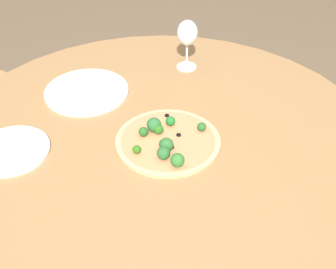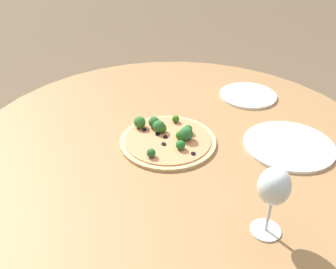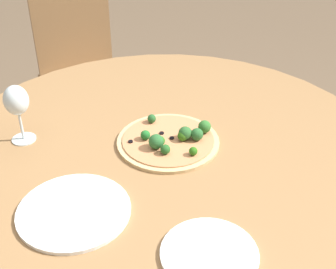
# 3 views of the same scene
# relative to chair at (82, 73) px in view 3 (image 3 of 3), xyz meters

# --- Properties ---
(dining_table) EXTENTS (1.33, 1.33, 0.72)m
(dining_table) POSITION_rel_chair_xyz_m (0.83, 0.68, 0.19)
(dining_table) COLOR olive
(dining_table) RESTS_ON ground_plane
(chair) EXTENTS (0.56, 0.56, 0.88)m
(chair) POSITION_rel_chair_xyz_m (0.00, 0.00, 0.00)
(chair) COLOR #997047
(chair) RESTS_ON ground_plane
(pizza) EXTENTS (0.30, 0.30, 0.06)m
(pizza) POSITION_rel_chair_xyz_m (0.81, 0.69, 0.26)
(pizza) COLOR tan
(pizza) RESTS_ON dining_table
(wine_glass) EXTENTS (0.07, 0.07, 0.18)m
(wine_glass) POSITION_rel_chair_xyz_m (0.91, 0.26, 0.37)
(wine_glass) COLOR silver
(wine_glass) RESTS_ON dining_table
(plate_near) EXTENTS (0.22, 0.22, 0.01)m
(plate_near) POSITION_rel_chair_xyz_m (1.20, 0.89, 0.25)
(plate_near) COLOR white
(plate_near) RESTS_ON dining_table
(plate_far) EXTENTS (0.28, 0.28, 0.01)m
(plate_far) POSITION_rel_chair_xyz_m (1.16, 0.54, 0.25)
(plate_far) COLOR white
(plate_far) RESTS_ON dining_table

